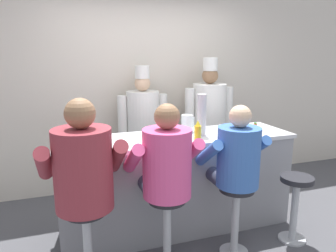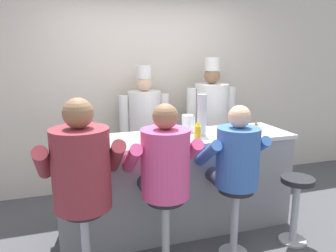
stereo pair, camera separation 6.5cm
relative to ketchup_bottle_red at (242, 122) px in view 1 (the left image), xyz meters
The scene contains 18 objects.
ground_plane 1.34m from the ketchup_bottle_red, 159.87° to the right, with size 20.00×20.00×0.00m, color #4C4C51.
wall_back 1.55m from the ketchup_bottle_red, 117.13° to the left, with size 10.00×0.06×2.70m.
diner_counter 0.93m from the ketchup_bottle_red, behind, with size 2.40×0.67×0.99m.
ketchup_bottle_red is the anchor object (origin of this frame).
mustard_bottle_yellow 0.61m from the ketchup_bottle_red, 163.03° to the right, with size 0.06×0.06×0.20m.
hot_sauce_bottle_orange 0.15m from the ketchup_bottle_red, 46.53° to the right, with size 0.03×0.03×0.12m.
water_pitcher_clear 0.57m from the ketchup_bottle_red, 157.57° to the left, with size 0.14×0.12×0.18m.
breakfast_plate 1.61m from the ketchup_bottle_red, behind, with size 0.26×0.26×0.05m.
cereal_bowl 0.95m from the ketchup_bottle_red, behind, with size 0.16×0.16×0.05m.
coffee_mug_white 1.79m from the ketchup_bottle_red, behind, with size 0.12×0.08×0.09m.
cup_stack_steel 0.46m from the ketchup_bottle_red, behind, with size 0.10×0.10×0.42m.
napkin_dispenser_chrome 0.29m from the ketchup_bottle_red, 156.80° to the right, with size 0.12×0.07×0.12m.
diner_seated_maroon 1.75m from the ketchup_bottle_red, 163.06° to the right, with size 0.66×0.65×1.50m.
diner_seated_pink 1.15m from the ketchup_bottle_red, 153.19° to the right, with size 0.60×0.59×1.43m.
diner_seated_blue 0.67m from the ketchup_bottle_red, 124.78° to the right, with size 0.57×0.56×1.39m.
empty_stool_round 0.91m from the ketchup_bottle_red, 61.35° to the right, with size 0.31×0.31×0.66m.
cook_in_whites_near 1.34m from the ketchup_bottle_red, 126.07° to the left, with size 0.65×0.42×1.66m.
cook_in_whites_far 0.98m from the ketchup_bottle_red, 84.32° to the left, with size 0.69×0.44×1.76m.
Camera 1 is at (-1.12, -2.66, 1.81)m, focal length 35.00 mm.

